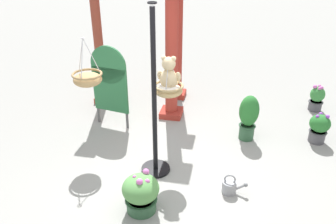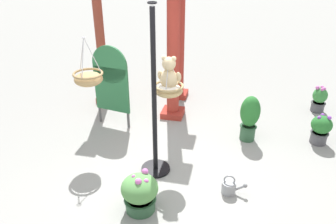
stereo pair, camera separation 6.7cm
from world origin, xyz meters
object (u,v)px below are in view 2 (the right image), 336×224
at_px(teddy_bear, 169,75).
at_px(greenhouse_pillar_left, 173,55).
at_px(potted_plant_bushy_green, 319,99).
at_px(watering_can, 229,187).
at_px(greenhouse_pillar_far_back, 179,40).
at_px(hanging_basket_left_high, 88,78).
at_px(display_sign_board, 111,80).
at_px(hanging_basket_with_teddy, 169,89).
at_px(potted_plant_tall_leafy, 140,193).
at_px(display_pole_central, 155,126).
at_px(potted_plant_fern_front, 321,129).
at_px(greenhouse_pillar_right, 101,43).
at_px(potted_plant_flowering_red, 250,117).

distance_m(teddy_bear, greenhouse_pillar_left, 1.56).
xyz_separation_m(potted_plant_bushy_green, watering_can, (-1.64, -2.92, -0.17)).
bearing_deg(greenhouse_pillar_far_back, hanging_basket_left_high, -112.18).
bearing_deg(display_sign_board, hanging_basket_with_teddy, -36.86).
bearing_deg(potted_plant_tall_leafy, teddy_bear, 83.13).
distance_m(hanging_basket_left_high, greenhouse_pillar_far_back, 2.55).
height_order(hanging_basket_with_teddy, watering_can, hanging_basket_with_teddy).
xyz_separation_m(potted_plant_tall_leafy, watering_can, (1.12, 0.57, -0.17)).
xyz_separation_m(display_pole_central, greenhouse_pillar_far_back, (-0.17, 2.73, 0.51)).
xyz_separation_m(potted_plant_fern_front, display_sign_board, (-3.71, -0.15, 0.63)).
distance_m(teddy_bear, potted_plant_tall_leafy, 1.65).
height_order(display_pole_central, watering_can, display_pole_central).
height_order(greenhouse_pillar_left, potted_plant_fern_front, greenhouse_pillar_left).
bearing_deg(hanging_basket_with_teddy, hanging_basket_left_high, 175.11).
relative_size(greenhouse_pillar_right, potted_plant_bushy_green, 4.86).
xyz_separation_m(potted_plant_fern_front, watering_can, (-1.44, -1.64, -0.18)).
relative_size(greenhouse_pillar_far_back, potted_plant_fern_front, 4.87).
bearing_deg(greenhouse_pillar_left, greenhouse_pillar_far_back, 93.77).
relative_size(display_pole_central, greenhouse_pillar_far_back, 0.93).
bearing_deg(greenhouse_pillar_right, potted_plant_fern_front, -10.31).
bearing_deg(potted_plant_flowering_red, greenhouse_pillar_far_back, 135.46).
bearing_deg(potted_plant_flowering_red, hanging_basket_with_teddy, -141.59).
bearing_deg(potted_plant_tall_leafy, watering_can, 27.05).
distance_m(hanging_basket_with_teddy, potted_plant_fern_front, 2.84).
height_order(greenhouse_pillar_far_back, potted_plant_flowering_red, greenhouse_pillar_far_back).
height_order(potted_plant_bushy_green, watering_can, potted_plant_bushy_green).
xyz_separation_m(greenhouse_pillar_far_back, display_sign_board, (-0.96, -1.52, -0.38)).
distance_m(potted_plant_flowering_red, potted_plant_bushy_green, 2.01).
bearing_deg(display_pole_central, greenhouse_pillar_right, 128.17).
xyz_separation_m(potted_plant_fern_front, potted_plant_bushy_green, (0.19, 1.28, -0.01)).
bearing_deg(potted_plant_fern_front, greenhouse_pillar_right, 169.69).
height_order(hanging_basket_left_high, display_sign_board, hanging_basket_left_high).
bearing_deg(potted_plant_fern_front, hanging_basket_with_teddy, -155.41).
bearing_deg(potted_plant_flowering_red, display_sign_board, -179.88).
relative_size(hanging_basket_with_teddy, display_sign_board, 0.34).
xyz_separation_m(hanging_basket_left_high, potted_plant_bushy_green, (3.91, 2.28, -1.01)).
height_order(greenhouse_pillar_left, greenhouse_pillar_right, greenhouse_pillar_right).
xyz_separation_m(hanging_basket_with_teddy, display_sign_board, (-1.28, 0.96, -0.35)).
xyz_separation_m(hanging_basket_with_teddy, potted_plant_bushy_green, (2.62, 2.39, -0.99)).
relative_size(greenhouse_pillar_left, watering_can, 7.52).
bearing_deg(potted_plant_tall_leafy, hanging_basket_left_high, 133.41).
height_order(greenhouse_pillar_left, watering_can, greenhouse_pillar_left).
xyz_separation_m(teddy_bear, hanging_basket_left_high, (-1.28, 0.09, -0.19)).
bearing_deg(teddy_bear, greenhouse_pillar_left, 99.59).
bearing_deg(greenhouse_pillar_far_back, greenhouse_pillar_right, -158.66).
relative_size(potted_plant_fern_front, potted_plant_flowering_red, 0.66).
bearing_deg(hanging_basket_left_high, display_sign_board, 89.79).
height_order(potted_plant_fern_front, potted_plant_tall_leafy, potted_plant_tall_leafy).
bearing_deg(watering_can, potted_plant_flowering_red, 81.23).
distance_m(greenhouse_pillar_right, display_sign_board, 1.14).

